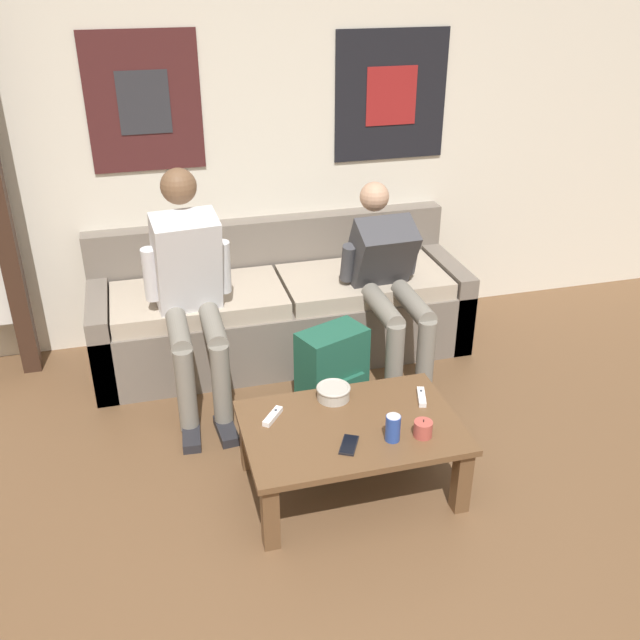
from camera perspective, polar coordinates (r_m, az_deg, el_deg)
The scene contains 12 objects.
wall_back at distance 4.39m, azimuth -6.26°, elevation 14.57°, with size 10.00×0.07×2.55m.
couch at distance 4.41m, azimuth -3.15°, elevation 0.84°, with size 2.25×0.74×0.77m.
coffee_table at distance 3.27m, azimuth 2.50°, elevation -9.20°, with size 0.98×0.65×0.35m.
person_seated_adult at distance 3.82m, azimuth -10.36°, elevation 2.72°, with size 0.47×0.83×1.26m.
person_seated_teen at distance 4.08m, azimuth 5.49°, elevation 3.31°, with size 0.47×0.95×1.06m.
backpack at distance 3.84m, azimuth 1.05°, elevation -4.25°, with size 0.41×0.33×0.48m.
ceramic_bowl at distance 3.39m, azimuth 1.08°, elevation -5.76°, with size 0.16×0.16×0.07m.
pillar_candle at distance 3.18m, azimuth 8.24°, elevation -8.61°, with size 0.08×0.08×0.09m.
drink_can_blue at distance 3.12m, azimuth 5.85°, elevation -8.59°, with size 0.07×0.07×0.12m.
game_controller_near_left at distance 3.27m, azimuth -3.80°, elevation -7.69°, with size 0.12×0.13×0.03m.
game_controller_near_right at distance 3.43m, azimuth 8.12°, elevation -6.11°, with size 0.08×0.15×0.03m.
cell_phone at distance 3.11m, azimuth 2.33°, elevation -9.95°, with size 0.12×0.15×0.01m.
Camera 1 is at (-0.65, -1.33, 2.25)m, focal length 40.00 mm.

